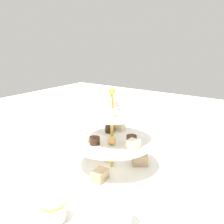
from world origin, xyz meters
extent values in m
plane|color=white|center=(0.00, 0.00, 0.00)|extent=(2.40, 2.40, 0.00)
cylinder|color=white|center=(0.00, 0.00, 0.01)|extent=(0.30, 0.30, 0.01)
cylinder|color=white|center=(0.00, 0.00, 0.09)|extent=(0.25, 0.25, 0.01)
cylinder|color=white|center=(0.00, 0.00, 0.18)|extent=(0.19, 0.19, 0.01)
cylinder|color=gold|center=(0.00, 0.00, 0.12)|extent=(0.01, 0.01, 0.25)
sphere|color=gold|center=(0.00, 0.00, 0.25)|extent=(0.02, 0.02, 0.02)
cube|color=tan|center=(-0.02, 0.09, 0.03)|extent=(0.04, 0.05, 0.03)
cube|color=tan|center=(-0.06, -0.06, 0.03)|extent=(0.06, 0.06, 0.03)
cube|color=tan|center=(0.08, -0.03, 0.03)|extent=(0.05, 0.04, 0.03)
cylinder|color=#E5C660|center=(0.04, -0.03, 0.02)|extent=(0.04, 0.04, 0.01)
cylinder|color=#381E14|center=(0.02, 0.06, 0.11)|extent=(0.03, 0.03, 0.02)
cylinder|color=#381E14|center=(-0.06, -0.01, 0.11)|extent=(0.03, 0.03, 0.02)
cylinder|color=#381E14|center=(0.04, -0.05, 0.11)|extent=(0.03, 0.03, 0.02)
cube|color=beige|center=(0.06, 0.06, 0.11)|extent=(0.04, 0.04, 0.02)
cube|color=beige|center=(-0.08, 0.02, 0.11)|extent=(0.03, 0.03, 0.02)
cube|color=beige|center=(0.03, -0.08, 0.11)|extent=(0.04, 0.04, 0.02)
sphere|color=gold|center=(-0.02, 0.03, 0.11)|extent=(0.02, 0.02, 0.02)
cylinder|color=beige|center=(0.03, -0.05, 0.20)|extent=(0.03, 0.03, 0.02)
cylinder|color=beige|center=(-0.03, 0.05, 0.20)|extent=(0.03, 0.03, 0.02)
cylinder|color=white|center=(0.01, 0.01, 0.21)|extent=(0.04, 0.04, 0.04)
cube|color=silver|center=(-0.04, -0.03, 0.19)|extent=(0.09, 0.04, 0.00)
cube|color=silver|center=(0.04, -0.03, 0.19)|extent=(0.09, 0.04, 0.00)
cylinder|color=silver|center=(0.25, -0.06, 0.06)|extent=(0.07, 0.07, 0.13)
cylinder|color=silver|center=(-0.16, 0.20, 0.03)|extent=(0.06, 0.06, 0.07)
cylinder|color=white|center=(-0.03, 0.27, 0.00)|extent=(0.09, 0.09, 0.01)
cylinder|color=white|center=(-0.03, 0.27, 0.03)|extent=(0.06, 0.06, 0.04)
cylinder|color=gold|center=(-0.03, 0.27, 0.05)|extent=(0.06, 0.06, 0.01)
cube|color=silver|center=(-0.01, -0.31, 0.00)|extent=(0.17, 0.02, 0.00)
cube|color=silver|center=(0.20, 0.24, 0.00)|extent=(0.13, 0.13, 0.00)
camera|label=1|loc=(-0.42, 0.59, 0.39)|focal=41.27mm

